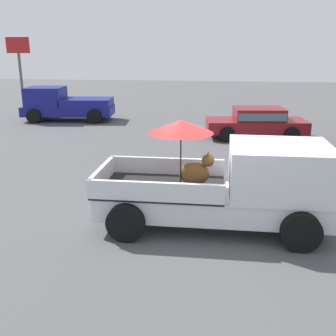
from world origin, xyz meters
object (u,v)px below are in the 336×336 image
(motel_sign, at_px, (19,60))
(pickup_truck_red, at_px, (64,104))
(parked_sedan_near, at_px, (257,121))
(pickup_truck_main, at_px, (233,184))

(motel_sign, bearing_deg, pickup_truck_red, -32.32)
(parked_sedan_near, bearing_deg, motel_sign, -27.77)
(pickup_truck_main, relative_size, motel_sign, 1.15)
(pickup_truck_red, height_order, parked_sedan_near, pickup_truck_red)
(pickup_truck_main, bearing_deg, parked_sedan_near, 81.93)
(pickup_truck_red, bearing_deg, motel_sign, -38.14)
(pickup_truck_main, height_order, parked_sedan_near, pickup_truck_main)
(motel_sign, bearing_deg, parked_sedan_near, -21.41)
(pickup_truck_main, relative_size, pickup_truck_red, 1.02)
(pickup_truck_main, bearing_deg, pickup_truck_red, 124.76)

